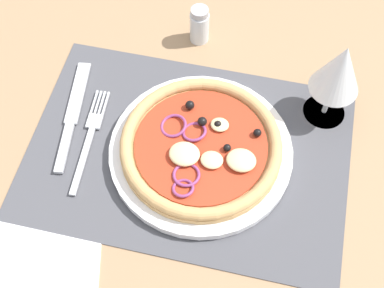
% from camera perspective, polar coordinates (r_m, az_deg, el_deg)
% --- Properties ---
extents(ground_plane, '(1.90, 1.40, 0.02)m').
position_cam_1_polar(ground_plane, '(0.78, -0.40, -1.40)').
color(ground_plane, '#9E7A56').
extents(placemat, '(0.47, 0.32, 0.00)m').
position_cam_1_polar(placemat, '(0.77, -0.41, -0.89)').
color(placemat, '#4C4C51').
rests_on(placemat, ground_plane).
extents(plate, '(0.27, 0.27, 0.01)m').
position_cam_1_polar(plate, '(0.76, 0.96, -0.84)').
color(plate, white).
rests_on(plate, placemat).
extents(pizza, '(0.23, 0.23, 0.03)m').
position_cam_1_polar(pizza, '(0.75, 1.00, -0.20)').
color(pizza, tan).
rests_on(pizza, plate).
extents(fork, '(0.03, 0.18, 0.00)m').
position_cam_1_polar(fork, '(0.80, -10.94, 1.02)').
color(fork, silver).
rests_on(fork, placemat).
extents(knife, '(0.04, 0.20, 0.01)m').
position_cam_1_polar(knife, '(0.82, -12.80, 3.23)').
color(knife, silver).
rests_on(knife, placemat).
extents(wine_glass, '(0.07, 0.07, 0.15)m').
position_cam_1_polar(wine_glass, '(0.76, 15.72, 7.74)').
color(wine_glass, silver).
rests_on(wine_glass, ground_plane).
extents(napkin, '(0.19, 0.17, 0.00)m').
position_cam_1_polar(napkin, '(0.73, -16.18, -12.50)').
color(napkin, white).
rests_on(napkin, ground_plane).
extents(pepper_shaker, '(0.03, 0.03, 0.07)m').
position_cam_1_polar(pepper_shaker, '(0.88, 0.81, 12.77)').
color(pepper_shaker, silver).
rests_on(pepper_shaker, ground_plane).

